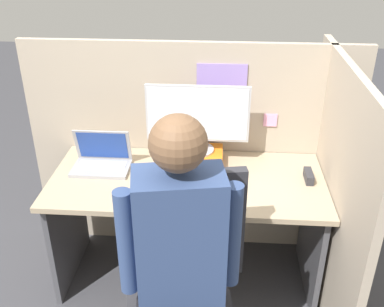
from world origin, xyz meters
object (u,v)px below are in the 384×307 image
at_px(office_chair, 187,288).
at_px(person, 176,262).
at_px(stapler, 309,176).
at_px(carrot_toy, 174,191).
at_px(paper_box, 197,156).
at_px(laptop, 102,161).
at_px(monitor, 198,117).

relative_size(office_chair, person, 0.74).
height_order(stapler, office_chair, office_chair).
xyz_separation_m(office_chair, person, (-0.03, -0.15, 0.28)).
bearing_deg(carrot_toy, paper_box, 74.68).
relative_size(laptop, carrot_toy, 2.49).
height_order(laptop, person, person).
height_order(carrot_toy, person, person).
bearing_deg(laptop, person, -59.68).
distance_m(monitor, person, 1.03).
bearing_deg(stapler, office_chair, -131.37).
bearing_deg(monitor, office_chair, -89.28).
bearing_deg(person, monitor, 89.06).
height_order(monitor, carrot_toy, monitor).
relative_size(stapler, person, 0.09).
relative_size(monitor, office_chair, 0.55).
distance_m(monitor, office_chair, 0.97).
relative_size(monitor, carrot_toy, 4.50).
distance_m(paper_box, carrot_toy, 0.38).
bearing_deg(stapler, monitor, 164.90).
bearing_deg(paper_box, stapler, -14.86).
xyz_separation_m(paper_box, carrot_toy, (-0.10, -0.36, -0.02)).
distance_m(paper_box, monitor, 0.25).
bearing_deg(person, paper_box, 89.06).
height_order(paper_box, carrot_toy, paper_box).
relative_size(monitor, laptop, 1.81).
bearing_deg(office_chair, laptop, 126.52).
distance_m(carrot_toy, office_chair, 0.54).
relative_size(stapler, carrot_toy, 0.99).
bearing_deg(laptop, carrot_toy, -29.16).
xyz_separation_m(laptop, carrot_toy, (0.44, -0.25, -0.02)).
distance_m(carrot_toy, person, 0.66).
height_order(stapler, carrot_toy, stapler).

